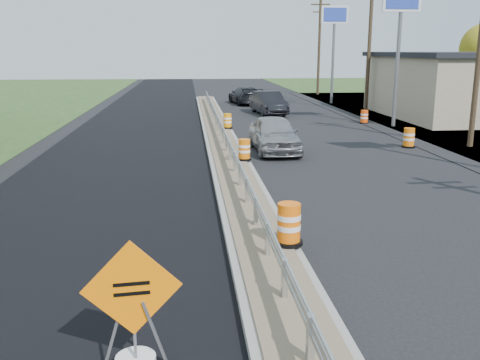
{
  "coord_description": "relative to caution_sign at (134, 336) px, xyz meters",
  "views": [
    {
      "loc": [
        -1.61,
        -14.49,
        4.44
      ],
      "look_at": [
        -0.28,
        -0.91,
        1.1
      ],
      "focal_mm": 40.0,
      "sensor_mm": 36.0,
      "label": 1
    }
  ],
  "objects": [
    {
      "name": "ground",
      "position": [
        2.44,
        7.56,
        -0.49
      ],
      "size": [
        140.0,
        140.0,
        0.0
      ],
      "primitive_type": "plane",
      "color": "black",
      "rests_on": "ground"
    },
    {
      "name": "milled_overlay",
      "position": [
        -1.96,
        17.56,
        -0.48
      ],
      "size": [
        7.2,
        120.0,
        0.01
      ],
      "primitive_type": "cube",
      "color": "black",
      "rests_on": "ground"
    },
    {
      "name": "median",
      "position": [
        2.44,
        15.56,
        -0.38
      ],
      "size": [
        1.6,
        55.0,
        0.23
      ],
      "color": "gray",
      "rests_on": "ground"
    },
    {
      "name": "guardrail",
      "position": [
        2.44,
        16.56,
        0.24
      ],
      "size": [
        0.1,
        46.15,
        0.72
      ],
      "color": "silver",
      "rests_on": "median"
    },
    {
      "name": "pylon_sign_mid",
      "position": [
        12.94,
        23.56,
        5.98
      ],
      "size": [
        2.2,
        0.3,
        7.9
      ],
      "color": "slate",
      "rests_on": "ground"
    },
    {
      "name": "pylon_sign_north",
      "position": [
        12.94,
        37.56,
        5.98
      ],
      "size": [
        2.2,
        0.3,
        7.9
      ],
      "color": "slate",
      "rests_on": "ground"
    },
    {
      "name": "utility_pole_nmid",
      "position": [
        13.94,
        31.56,
        4.44
      ],
      "size": [
        1.9,
        0.26,
        9.4
      ],
      "color": "#473523",
      "rests_on": "ground"
    },
    {
      "name": "utility_pole_north",
      "position": [
        13.94,
        46.56,
        4.44
      ],
      "size": [
        1.9,
        0.26,
        9.4
      ],
      "color": "#473523",
      "rests_on": "ground"
    },
    {
      "name": "caution_sign",
      "position": [
        0.0,
        0.0,
        0.0
      ],
      "size": [
        1.39,
        0.58,
        1.93
      ],
      "rotation": [
        0.0,
        0.0,
        0.11
      ],
      "color": "white",
      "rests_on": "ground"
    },
    {
      "name": "barrel_median_near",
      "position": [
        2.99,
        4.11,
        0.19
      ],
      "size": [
        0.64,
        0.64,
        0.94
      ],
      "color": "black",
      "rests_on": "median"
    },
    {
      "name": "barrel_median_mid",
      "position": [
        2.99,
        13.46,
        0.13
      ],
      "size": [
        0.56,
        0.56,
        0.82
      ],
      "color": "black",
      "rests_on": "median"
    },
    {
      "name": "barrel_median_far",
      "position": [
        2.98,
        22.19,
        0.12
      ],
      "size": [
        0.55,
        0.55,
        0.8
      ],
      "color": "black",
      "rests_on": "median"
    },
    {
      "name": "barrel_shoulder_near",
      "position": [
        11.03,
        16.74,
        -0.06
      ],
      "size": [
        0.62,
        0.62,
        0.9
      ],
      "color": "black",
      "rests_on": "ground"
    },
    {
      "name": "barrel_shoulder_mid",
      "position": [
        11.64,
        25.0,
        -0.1
      ],
      "size": [
        0.56,
        0.56,
        0.82
      ],
      "color": "black",
      "rests_on": "ground"
    },
    {
      "name": "car_silver",
      "position": [
        4.63,
        16.32,
        0.3
      ],
      "size": [
        1.99,
        4.7,
        1.59
      ],
      "primitive_type": "imported",
      "rotation": [
        0.0,
        0.0,
        0.02
      ],
      "color": "#A4A4A8",
      "rests_on": "ground"
    },
    {
      "name": "car_dark_mid",
      "position": [
        6.5,
        30.48,
        0.3
      ],
      "size": [
        2.22,
        4.94,
        1.57
      ],
      "primitive_type": "imported",
      "rotation": [
        0.0,
        0.0,
        0.12
      ],
      "color": "black",
      "rests_on": "ground"
    },
    {
      "name": "car_dark_far",
      "position": [
        5.61,
        37.74,
        0.23
      ],
      "size": [
        2.66,
        5.21,
        1.45
      ],
      "primitive_type": "imported",
      "rotation": [
        0.0,
        0.0,
        3.27
      ],
      "color": "black",
      "rests_on": "ground"
    }
  ]
}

